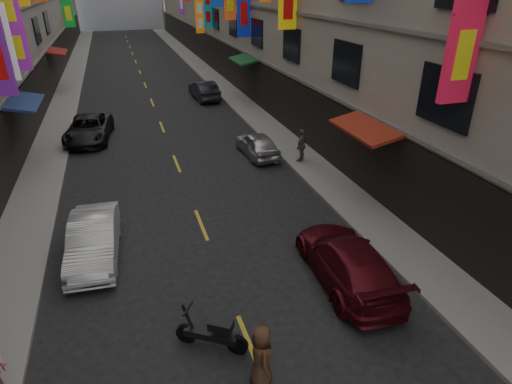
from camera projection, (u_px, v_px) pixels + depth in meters
sidewalk_left at (68, 89)px, 34.14m from camera, size 2.00×90.00×0.12m
sidewalk_right at (215, 80)px, 37.43m from camera, size 2.00×90.00×0.12m
street_awnings at (139, 94)px, 20.49m from camera, size 13.99×35.20×0.41m
lane_markings at (148, 93)px, 33.25m from camera, size 0.12×80.20×0.01m
scooter_crossing at (213, 333)px, 10.02m from camera, size 1.56×1.10×1.14m
scooter_far_right at (251, 148)px, 21.07m from camera, size 0.50×1.80×1.14m
car_left_mid at (94, 239)px, 13.27m from camera, size 1.63×4.04×1.30m
car_left_far at (89, 129)px, 23.18m from camera, size 2.73×4.89×1.29m
car_right_near at (347, 261)px, 12.23m from camera, size 2.12×4.67×1.33m
car_right_mid at (257, 144)px, 21.15m from camera, size 1.58×3.54×1.18m
car_right_far at (204, 90)px, 31.20m from camera, size 1.71×4.14×1.33m
pedestrian_rfar at (302, 145)px, 20.08m from camera, size 1.04×1.01×1.58m
pedestrian_crossing at (261, 357)px, 8.97m from camera, size 0.58×0.80×1.56m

